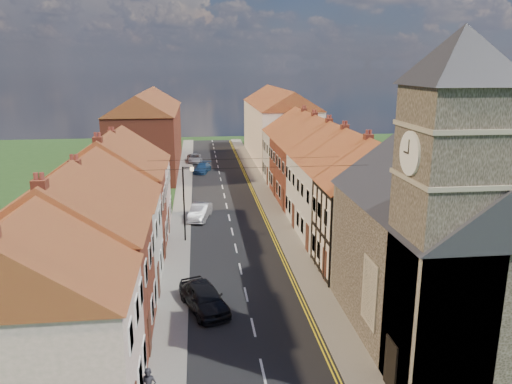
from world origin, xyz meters
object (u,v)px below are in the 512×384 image
at_px(lamppost, 185,199).
at_px(car_distant, 195,158).
at_px(car_mid, 200,212).
at_px(car_far, 202,168).
at_px(car_near, 204,297).
at_px(church, 453,234).

xyz_separation_m(lamppost, car_distant, (0.61, 33.40, -2.92)).
height_order(car_mid, car_distant, car_mid).
relative_size(lamppost, car_far, 1.43).
bearing_deg(car_mid, car_near, -77.06).
height_order(car_near, car_mid, car_near).
relative_size(church, car_distant, 3.43).
xyz_separation_m(church, car_near, (-11.96, 5.03, -5.09)).
bearing_deg(car_near, car_far, 69.88).
height_order(church, car_near, church).
distance_m(church, lamppost, 21.38).
xyz_separation_m(car_near, car_far, (0.40, 38.03, -0.18)).
xyz_separation_m(car_mid, car_far, (0.46, 20.51, -0.11)).
distance_m(church, car_mid, 26.07).
bearing_deg(car_far, church, -60.45).
xyz_separation_m(lamppost, car_mid, (1.15, 5.87, -2.82)).
bearing_deg(lamppost, car_near, -84.06).
distance_m(car_mid, car_distant, 27.54).
height_order(lamppost, car_distant, lamppost).
distance_m(church, car_far, 44.89).
xyz_separation_m(church, car_mid, (-12.02, 22.55, -5.16)).
bearing_deg(car_mid, car_distant, 103.86).
xyz_separation_m(car_far, car_distant, (-1.00, 7.03, 0.01)).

